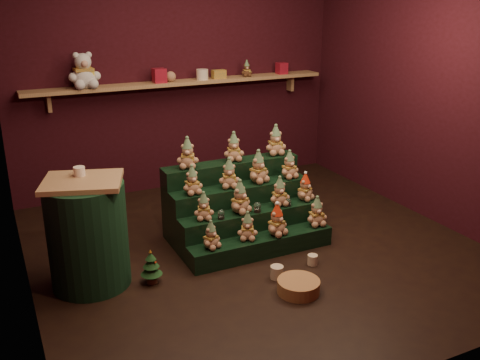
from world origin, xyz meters
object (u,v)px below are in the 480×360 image
snow_globe_c (288,202)px  mini_christmas_tree (151,267)px  snow_globe_b (257,207)px  mug_left (277,272)px  riser_tier_front (262,246)px  white_bear (83,66)px  side_table (88,234)px  snow_globe_a (221,214)px  brown_bear (247,69)px  wicker_basket (298,286)px  mug_right (313,260)px

snow_globe_c → mini_christmas_tree: snow_globe_c is taller
snow_globe_c → snow_globe_b: bearing=180.0°
mug_left → mini_christmas_tree: bearing=158.3°
riser_tier_front → white_bear: size_ratio=2.93×
snow_globe_b → mug_left: snow_globe_b is taller
white_bear → snow_globe_b: bearing=-59.4°
side_table → mini_christmas_tree: bearing=-6.7°
mini_christmas_tree → mug_left: (0.98, -0.39, -0.09)m
snow_globe_b → snow_globe_c: snow_globe_b is taller
snow_globe_a → side_table: size_ratio=0.09×
mini_christmas_tree → brown_bear: 3.05m
snow_globe_b → side_table: bearing=179.9°
snow_globe_b → snow_globe_c: bearing=-0.0°
snow_globe_a → snow_globe_b: (0.37, 0.00, 0.00)m
snow_globe_b → wicker_basket: (-0.08, -0.87, -0.35)m
wicker_basket → white_bear: bearing=111.6°
white_bear → brown_bear: size_ratio=2.51×
snow_globe_c → side_table: size_ratio=0.08×
snow_globe_b → mug_right: bearing=-61.3°
side_table → brown_bear: (2.34, 1.82, 0.96)m
snow_globe_a → brown_bear: brown_bear is taller
side_table → mini_christmas_tree: (0.45, -0.21, -0.30)m
snow_globe_a → mini_christmas_tree: 0.80m
snow_globe_b → wicker_basket: size_ratio=0.28×
brown_bear → snow_globe_c: bearing=-93.2°
wicker_basket → brown_bear: size_ratio=1.82×
snow_globe_a → snow_globe_c: bearing=-0.0°
snow_globe_b → brown_bear: 2.23m
mug_left → mug_right: bearing=10.2°
snow_globe_c → mug_left: bearing=-127.3°
snow_globe_a → snow_globe_c: size_ratio=1.11×
snow_globe_b → snow_globe_c: size_ratio=1.23×
brown_bear → snow_globe_b: bearing=-102.6°
snow_globe_a → brown_bear: bearing=57.5°
mug_left → mug_right: mug_left is taller
side_table → white_bear: 2.17m
mug_right → white_bear: white_bear is taller
mug_left → mug_right: (0.41, 0.07, -0.01)m
wicker_basket → white_bear: white_bear is taller
snow_globe_a → mini_christmas_tree: bearing=-164.1°
snow_globe_c → mug_left: 0.82m
snow_globe_a → mug_left: (0.25, -0.60, -0.35)m
riser_tier_front → mini_christmas_tree: bearing=-177.4°
snow_globe_c → mug_right: snow_globe_c is taller
white_bear → brown_bear: white_bear is taller
snow_globe_c → wicker_basket: snow_globe_c is taller
mug_right → brown_bear: size_ratio=0.48×
mug_left → brown_bear: size_ratio=0.58×
mini_christmas_tree → white_bear: bearing=91.4°
wicker_basket → brown_bear: brown_bear is taller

